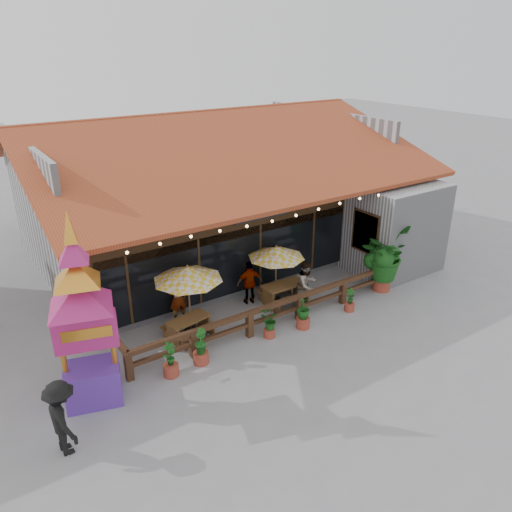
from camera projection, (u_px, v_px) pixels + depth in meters
ground at (301, 308)px, 17.67m from camera, size 100.00×100.00×0.00m
restaurant_building at (214, 202)px, 21.96m from camera, size 15.50×14.73×6.09m
patio_railing at (252, 314)px, 16.07m from camera, size 10.00×2.60×0.92m
umbrella_left at (188, 274)px, 15.52m from camera, size 2.34×2.34×2.36m
umbrella_right at (276, 252)px, 17.51m from camera, size 2.09×2.09×2.17m
picnic_table_left at (189, 324)px, 15.82m from camera, size 1.60×1.45×0.67m
picnic_table_right at (284, 290)px, 17.87m from camera, size 1.60×1.39×0.75m
thai_sign_tower at (80, 300)px, 12.02m from camera, size 2.59×2.59×5.65m
tropical_plant at (385, 255)px, 18.46m from camera, size 2.33×2.23×2.48m
diner_a at (178, 298)px, 16.56m from camera, size 0.62×0.41×1.71m
diner_b at (306, 285)px, 17.44m from camera, size 0.97×0.83×1.76m
diner_c at (250, 283)px, 17.75m from camera, size 1.01×0.61×1.62m
pedestrian at (62, 418)px, 11.19m from camera, size 0.83×1.30×1.90m
planter_a at (170, 362)px, 13.98m from camera, size 0.45×0.44×1.09m
planter_b at (200, 348)px, 14.50m from camera, size 0.46×0.48×1.12m
planter_c at (269, 323)px, 15.79m from camera, size 0.70×0.66×0.89m
planter_d at (303, 313)px, 16.30m from camera, size 0.55×0.55×1.11m
planter_e at (350, 301)px, 17.39m from camera, size 0.36×0.37×0.87m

